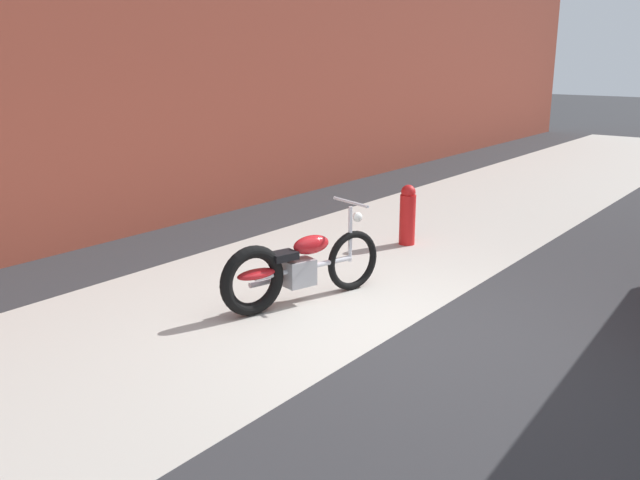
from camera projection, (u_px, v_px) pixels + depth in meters
The scene contains 5 objects.
ground_plane at pixel (401, 332), 6.51m from camera, with size 80.00×80.00×0.00m, color #2D2D30.
sidewalk_slab at pixel (265, 294), 7.54m from camera, with size 36.00×3.50×0.01m, color #B2ADA3.
brick_building_wall at pixel (58, 3), 8.72m from camera, with size 36.00×0.50×6.39m, color brown.
motorcycle_red at pixel (293, 269), 7.12m from camera, with size 1.96×0.79×1.03m.
fire_hydrant at pixel (408, 215), 9.39m from camera, with size 0.22×0.22×0.84m.
Camera 1 is at (-5.27, -3.06, 2.57)m, focal length 38.26 mm.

